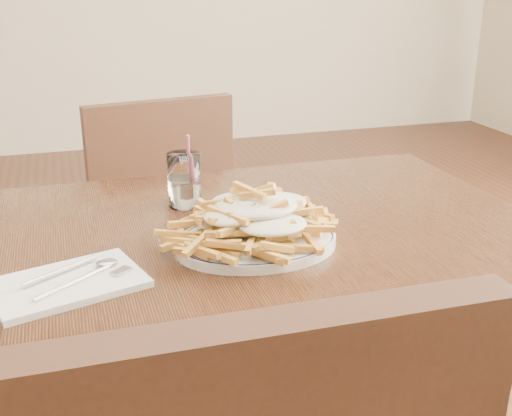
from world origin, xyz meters
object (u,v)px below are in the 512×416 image
object	(u,v)px
chair_far	(155,222)
water_glass	(185,183)
loaded_fries	(256,214)
table	(216,283)
fries_plate	(256,242)

from	to	relation	value
chair_far	water_glass	bearing A→B (deg)	-91.23
loaded_fries	water_glass	size ratio (longest dim) A/B	2.08
chair_far	water_glass	size ratio (longest dim) A/B	6.07
table	fries_plate	xyz separation A→B (m)	(0.06, -0.04, 0.09)
table	loaded_fries	world-z (taller)	loaded_fries
loaded_fries	chair_far	bearing A→B (deg)	94.36
table	water_glass	size ratio (longest dim) A/B	8.40
fries_plate	loaded_fries	distance (m)	0.05
table	fries_plate	size ratio (longest dim) A/B	4.04
fries_plate	loaded_fries	size ratio (longest dim) A/B	1.00
fries_plate	water_glass	xyz separation A→B (m)	(-0.07, 0.23, 0.04)
chair_far	loaded_fries	size ratio (longest dim) A/B	2.92
water_glass	chair_far	bearing A→B (deg)	88.77
water_glass	loaded_fries	bearing A→B (deg)	-72.44
table	chair_far	world-z (taller)	chair_far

